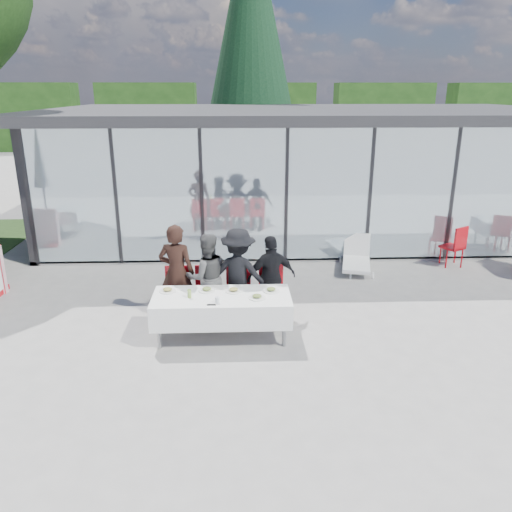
{
  "coord_description": "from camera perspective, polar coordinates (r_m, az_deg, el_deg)",
  "views": [
    {
      "loc": [
        -0.13,
        -7.27,
        3.94
      ],
      "look_at": [
        0.21,
        1.2,
        1.11
      ],
      "focal_mm": 35.0,
      "sensor_mm": 36.0,
      "label": 1
    }
  ],
  "objects": [
    {
      "name": "plate_extra",
      "position": [
        8.06,
        0.11,
        -4.69
      ],
      "size": [
        0.28,
        0.28,
        0.07
      ],
      "color": "white",
      "rests_on": "dining_table"
    },
    {
      "name": "diner_chair_a",
      "position": [
        9.02,
        -8.94,
        -3.96
      ],
      "size": [
        0.44,
        0.44,
        0.97
      ],
      "color": "red",
      "rests_on": "ground"
    },
    {
      "name": "spare_chair_b",
      "position": [
        12.45,
        21.87,
        1.23
      ],
      "size": [
        0.6,
        0.6,
        0.97
      ],
      "color": "red",
      "rests_on": "ground"
    },
    {
      "name": "juice_bottle",
      "position": [
        8.14,
        -7.62,
        -4.28
      ],
      "size": [
        0.06,
        0.06,
        0.14
      ],
      "primitive_type": "cylinder",
      "color": "#8AB44B",
      "rests_on": "dining_table"
    },
    {
      "name": "plate_b",
      "position": [
        8.38,
        -5.65,
        -3.84
      ],
      "size": [
        0.28,
        0.28,
        0.07
      ],
      "color": "white",
      "rests_on": "dining_table"
    },
    {
      "name": "diner_chair_c",
      "position": [
        8.95,
        -2.0,
        -3.9
      ],
      "size": [
        0.44,
        0.44,
        0.97
      ],
      "color": "red",
      "rests_on": "ground"
    },
    {
      "name": "pavilion",
      "position": [
        15.68,
        5.63,
        11.8
      ],
      "size": [
        14.8,
        8.8,
        3.44
      ],
      "color": "gray",
      "rests_on": "ground"
    },
    {
      "name": "diner_d",
      "position": [
        8.89,
        1.77,
        -2.46
      ],
      "size": [
        1.1,
        1.1,
        1.53
      ],
      "primitive_type": "imported",
      "rotation": [
        0.0,
        0.0,
        3.41
      ],
      "color": "black",
      "rests_on": "ground"
    },
    {
      "name": "drinking_glasses",
      "position": [
        7.9,
        -4.45,
        -5.05
      ],
      "size": [
        0.07,
        0.07,
        0.1
      ],
      "color": "silver",
      "rests_on": "dining_table"
    },
    {
      "name": "conifer_tree",
      "position": [
        20.38,
        -0.6,
        24.21
      ],
      "size": [
        4.0,
        4.0,
        10.5
      ],
      "color": "#382316",
      "rests_on": "ground"
    },
    {
      "name": "diner_b",
      "position": [
        8.88,
        -5.6,
        -2.41
      ],
      "size": [
        0.93,
        0.93,
        1.58
      ],
      "primitive_type": "imported",
      "rotation": [
        0.0,
        0.0,
        3.38
      ],
      "color": "#545454",
      "rests_on": "ground"
    },
    {
      "name": "dining_table",
      "position": [
        8.27,
        -3.93,
        -5.9
      ],
      "size": [
        2.26,
        0.96,
        0.75
      ],
      "color": "white",
      "rests_on": "ground"
    },
    {
      "name": "plate_c",
      "position": [
        8.32,
        -2.58,
        -3.93
      ],
      "size": [
        0.28,
        0.28,
        0.07
      ],
      "color": "white",
      "rests_on": "dining_table"
    },
    {
      "name": "diner_chair_d",
      "position": [
        8.98,
        1.76,
        -3.84
      ],
      "size": [
        0.44,
        0.44,
        0.97
      ],
      "color": "red",
      "rests_on": "ground"
    },
    {
      "name": "diner_chair_b",
      "position": [
        8.97,
        -5.55,
        -3.94
      ],
      "size": [
        0.44,
        0.44,
        0.97
      ],
      "color": "red",
      "rests_on": "ground"
    },
    {
      "name": "plate_d",
      "position": [
        8.33,
        1.74,
        -3.89
      ],
      "size": [
        0.28,
        0.28,
        0.07
      ],
      "color": "white",
      "rests_on": "dining_table"
    },
    {
      "name": "diner_c",
      "position": [
        8.85,
        -2.02,
        -2.1
      ],
      "size": [
        1.32,
        1.32,
        1.67
      ],
      "primitive_type": "imported",
      "rotation": [
        0.0,
        0.0,
        2.89
      ],
      "color": "black",
      "rests_on": "ground"
    },
    {
      "name": "diner_a",
      "position": [
        8.9,
        -9.05,
        -1.91
      ],
      "size": [
        0.76,
        0.76,
        1.76
      ],
      "primitive_type": "imported",
      "rotation": [
        0.0,
        0.0,
        2.94
      ],
      "color": "black",
      "rests_on": "ground"
    },
    {
      "name": "plate_a",
      "position": [
        8.45,
        -10.08,
        -3.86
      ],
      "size": [
        0.28,
        0.28,
        0.07
      ],
      "color": "white",
      "rests_on": "dining_table"
    },
    {
      "name": "ground",
      "position": [
        8.27,
        -1.16,
        -10.01
      ],
      "size": [
        90.0,
        90.0,
        0.0
      ],
      "primitive_type": "plane",
      "color": "gray",
      "rests_on": "ground"
    },
    {
      "name": "folded_eyeglasses",
      "position": [
        7.85,
        -5.12,
        -5.57
      ],
      "size": [
        0.14,
        0.03,
        0.01
      ],
      "primitive_type": "cube",
      "color": "black",
      "rests_on": "dining_table"
    },
    {
      "name": "treeline",
      "position": [
        35.36,
        -5.56,
        15.55
      ],
      "size": [
        62.5,
        2.0,
        4.4
      ],
      "color": "#173611",
      "rests_on": "ground"
    },
    {
      "name": "lounger",
      "position": [
        11.77,
        11.41,
        -0.16
      ],
      "size": [
        0.89,
        1.43,
        0.72
      ],
      "color": "white",
      "rests_on": "ground"
    }
  ]
}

